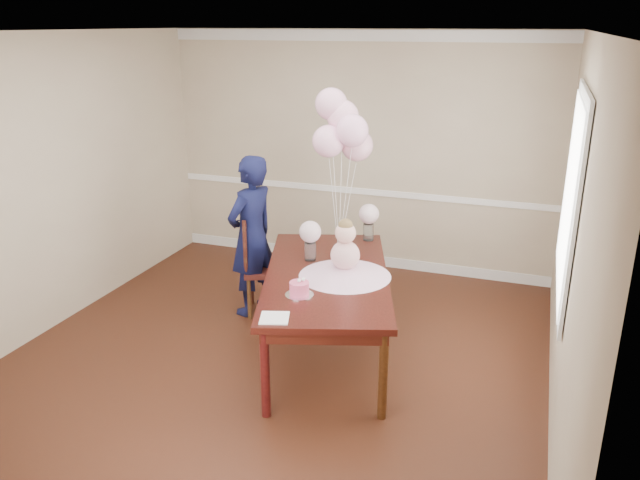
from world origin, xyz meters
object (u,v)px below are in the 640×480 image
Objects in this scene: birthday_cake at (299,288)px; dining_chair_seat at (268,269)px; woman at (252,236)px; dining_table_top at (327,276)px.

dining_chair_seat is (-0.78, 1.13, -0.38)m from birthday_cake.
birthday_cake is 0.10× the size of woman.
dining_table_top is 4.66× the size of dining_chair_seat.
dining_table_top is 1.28× the size of woman.
woman is at bearing 130.61° from birthday_cake.
birthday_cake is at bearing -77.10° from dining_chair_seat.
birthday_cake reaches higher than dining_table_top.
birthday_cake reaches higher than dining_chair_seat.
dining_table_top is 1.09m from dining_chair_seat.
dining_chair_seat is at bearing 129.39° from woman.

